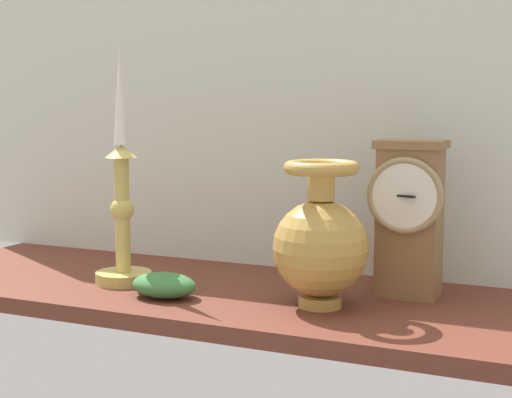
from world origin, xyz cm
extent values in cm
cube|color=brown|center=(0.00, 0.00, -1.20)|extent=(100.00, 36.00, 2.40)
cube|color=silver|center=(0.00, 18.50, 32.50)|extent=(120.00, 2.00, 65.00)
cube|color=brown|center=(31.27, 6.88, 10.79)|extent=(8.67, 6.55, 21.58)
cube|color=brown|center=(31.27, 6.88, 22.18)|extent=(9.71, 7.33, 1.20)
torus|color=#9E865A|center=(31.27, 3.20, 15.17)|extent=(10.91, 0.99, 10.91)
cylinder|color=white|center=(31.27, 3.10, 15.17)|extent=(9.13, 0.40, 9.13)
cube|color=black|center=(31.27, 2.80, 15.17)|extent=(3.44, 1.87, 0.30)
cylinder|color=tan|center=(-11.36, -3.31, 0.90)|extent=(8.75, 8.75, 1.80)
cylinder|color=tan|center=(-11.36, -3.31, 10.76)|extent=(2.33, 2.33, 17.93)
sphere|color=tan|center=(-11.36, -3.31, 11.66)|extent=(3.72, 3.72, 3.72)
cone|color=tan|center=(-11.36, -3.31, 20.73)|extent=(4.96, 4.96, 2.00)
cone|color=white|center=(-11.36, -3.31, 29.19)|extent=(2.03, 2.03, 14.92)
cylinder|color=#B98E3F|center=(21.53, -4.17, 0.80)|extent=(5.97, 5.97, 1.60)
sphere|color=#B98E3F|center=(21.53, -4.17, 8.24)|extent=(13.28, 13.28, 13.28)
cylinder|color=#B98E3F|center=(21.53, -4.17, 17.10)|extent=(3.72, 3.72, 4.45)
torus|color=#B98E3F|center=(21.53, -4.17, 19.33)|extent=(10.32, 10.32, 1.86)
ellipsoid|color=#397339|center=(-0.84, -8.53, 1.82)|extent=(9.90, 6.93, 3.64)
camera|label=1|loc=(54.60, -99.96, 27.50)|focal=52.54mm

